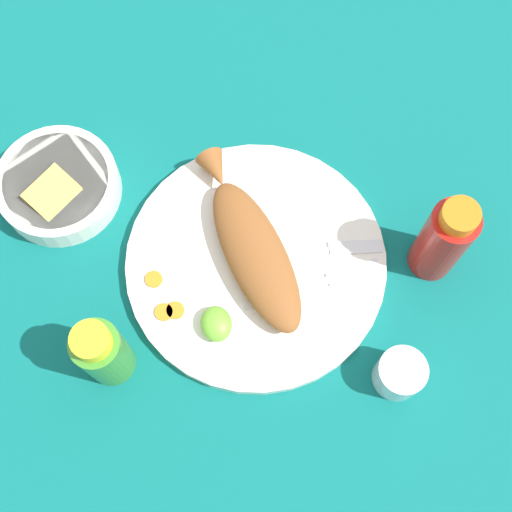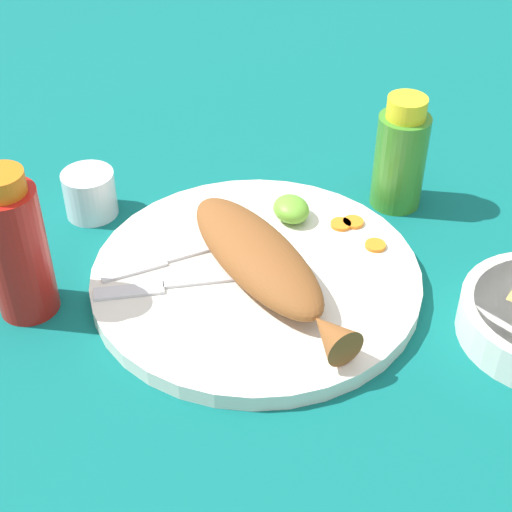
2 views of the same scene
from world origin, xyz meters
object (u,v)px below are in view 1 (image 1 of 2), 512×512
main_plate (256,263)px  fork_far (321,282)px  hot_sauce_bottle_red (443,240)px  salt_cup (399,374)px  guacamole_bowl (58,185)px  fried_fish (252,247)px  fork_near (322,249)px  hot_sauce_bottle_green (103,352)px

main_plate → fork_far: fork_far is taller
fork_far → hot_sauce_bottle_red: (0.00, 0.15, 0.06)m
main_plate → salt_cup: 0.23m
guacamole_bowl → salt_cup: bearing=45.2°
main_plate → fried_fish: (-0.01, -0.00, 0.03)m
main_plate → fried_fish: fried_fish is taller
fried_fish → salt_cup: size_ratio=4.50×
main_plate → guacamole_bowl: size_ratio=2.08×
fork_far → salt_cup: size_ratio=3.07×
main_plate → guacamole_bowl: guacamole_bowl is taller
fried_fish → main_plate: bearing=0.0°
fork_near → salt_cup: bearing=-64.3°
hot_sauce_bottle_green → salt_cup: size_ratio=2.28×
hot_sauce_bottle_red → guacamole_bowl: (-0.22, -0.46, -0.05)m
hot_sauce_bottle_green → guacamole_bowl: size_ratio=0.84×
guacamole_bowl → fried_fish: bearing=55.1°
fried_fish → salt_cup: bearing=24.4°
salt_cup → guacamole_bowl: salt_cup is taller
fork_far → fried_fish: bearing=137.5°
salt_cup → guacamole_bowl: 0.51m
hot_sauce_bottle_green → guacamole_bowl: (-0.25, -0.02, -0.04)m
hot_sauce_bottle_red → hot_sauce_bottle_green: size_ratio=1.17×
fork_far → hot_sauce_bottle_red: 0.16m
fried_fish → hot_sauce_bottle_red: (0.06, 0.23, 0.04)m
fork_far → hot_sauce_bottle_green: size_ratio=1.34×
fork_far → salt_cup: (0.14, 0.06, 0.00)m
salt_cup → hot_sauce_bottle_red: bearing=145.8°
fork_near → hot_sauce_bottle_green: hot_sauce_bottle_green is taller
fork_near → fried_fish: bearing=-179.5°
main_plate → hot_sauce_bottle_green: 0.23m
fork_far → hot_sauce_bottle_red: bearing=-3.3°
main_plate → hot_sauce_bottle_red: 0.24m
fried_fish → salt_cup: fried_fish is taller
salt_cup → fork_far: bearing=-157.2°
fried_fish → guacamole_bowl: bearing=-134.2°
hot_sauce_bottle_red → salt_cup: bearing=-34.2°
fork_far → main_plate: bearing=142.7°
main_plate → hot_sauce_bottle_green: bearing=-69.3°
fried_fish → salt_cup: 0.24m
fried_fish → hot_sauce_bottle_red: bearing=65.1°
hot_sauce_bottle_red → guacamole_bowl: hot_sauce_bottle_red is taller
fork_near → guacamole_bowl: size_ratio=1.12×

